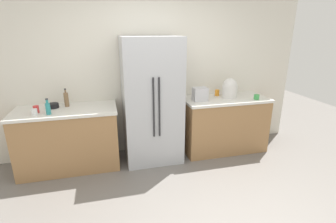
{
  "coord_description": "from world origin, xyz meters",
  "views": [
    {
      "loc": [
        -0.66,
        -2.18,
        1.97
      ],
      "look_at": [
        -0.0,
        0.43,
        1.09
      ],
      "focal_mm": 26.98,
      "sensor_mm": 36.0,
      "label": 1
    }
  ],
  "objects_px": {
    "bottle_a": "(66,99)",
    "cup_b": "(217,93)",
    "refrigerator": "(152,101)",
    "bottle_b": "(48,108)",
    "cup_d": "(36,109)",
    "cup_a": "(34,112)",
    "cup_c": "(257,97)",
    "bowl_a": "(53,106)",
    "rice_cooker": "(230,88)",
    "toaster": "(200,94)"
  },
  "relations": [
    {
      "from": "bottle_a",
      "to": "cup_b",
      "type": "xyz_separation_m",
      "value": [
        2.37,
        0.04,
        -0.06
      ]
    },
    {
      "from": "refrigerator",
      "to": "bottle_b",
      "type": "relative_size",
      "value": 8.76
    },
    {
      "from": "bottle_b",
      "to": "cup_d",
      "type": "relative_size",
      "value": 2.26
    },
    {
      "from": "cup_a",
      "to": "cup_d",
      "type": "xyz_separation_m",
      "value": [
        0.0,
        0.1,
        0.01
      ]
    },
    {
      "from": "bottle_a",
      "to": "cup_c",
      "type": "height_order",
      "value": "bottle_a"
    },
    {
      "from": "bowl_a",
      "to": "cup_b",
      "type": "bearing_deg",
      "value": 1.56
    },
    {
      "from": "bottle_b",
      "to": "cup_b",
      "type": "xyz_separation_m",
      "value": [
        2.57,
        0.36,
        -0.04
      ]
    },
    {
      "from": "refrigerator",
      "to": "bottle_b",
      "type": "distance_m",
      "value": 1.42
    },
    {
      "from": "rice_cooker",
      "to": "bowl_a",
      "type": "relative_size",
      "value": 2.03
    },
    {
      "from": "cup_a",
      "to": "bowl_a",
      "type": "distance_m",
      "value": 0.33
    },
    {
      "from": "cup_a",
      "to": "toaster",
      "type": "bearing_deg",
      "value": 3.01
    },
    {
      "from": "cup_a",
      "to": "bowl_a",
      "type": "height_order",
      "value": "cup_a"
    },
    {
      "from": "bottle_a",
      "to": "bottle_b",
      "type": "xyz_separation_m",
      "value": [
        -0.19,
        -0.32,
        -0.02
      ]
    },
    {
      "from": "bottle_b",
      "to": "cup_a",
      "type": "xyz_separation_m",
      "value": [
        -0.17,
        0.02,
        -0.05
      ]
    },
    {
      "from": "refrigerator",
      "to": "cup_b",
      "type": "xyz_separation_m",
      "value": [
        1.15,
        0.2,
        0.01
      ]
    },
    {
      "from": "cup_a",
      "to": "cup_c",
      "type": "xyz_separation_m",
      "value": [
        3.25,
        -0.03,
        -0.0
      ]
    },
    {
      "from": "bottle_a",
      "to": "cup_c",
      "type": "distance_m",
      "value": 2.9
    },
    {
      "from": "refrigerator",
      "to": "bottle_a",
      "type": "xyz_separation_m",
      "value": [
        -1.22,
        0.15,
        0.07
      ]
    },
    {
      "from": "toaster",
      "to": "cup_c",
      "type": "bearing_deg",
      "value": -9.74
    },
    {
      "from": "cup_d",
      "to": "bowl_a",
      "type": "bearing_deg",
      "value": 44.6
    },
    {
      "from": "rice_cooker",
      "to": "cup_c",
      "type": "distance_m",
      "value": 0.44
    },
    {
      "from": "bottle_a",
      "to": "cup_a",
      "type": "distance_m",
      "value": 0.48
    },
    {
      "from": "cup_b",
      "to": "cup_a",
      "type": "bearing_deg",
      "value": -172.82
    },
    {
      "from": "toaster",
      "to": "bowl_a",
      "type": "distance_m",
      "value": 2.17
    },
    {
      "from": "refrigerator",
      "to": "cup_b",
      "type": "bearing_deg",
      "value": 9.63
    },
    {
      "from": "bottle_b",
      "to": "cup_b",
      "type": "height_order",
      "value": "bottle_b"
    },
    {
      "from": "bottle_b",
      "to": "cup_c",
      "type": "bearing_deg",
      "value": -0.27
    },
    {
      "from": "cup_b",
      "to": "cup_c",
      "type": "bearing_deg",
      "value": -36.5
    },
    {
      "from": "toaster",
      "to": "cup_b",
      "type": "height_order",
      "value": "toaster"
    },
    {
      "from": "toaster",
      "to": "bottle_b",
      "type": "distance_m",
      "value": 2.18
    },
    {
      "from": "cup_b",
      "to": "cup_c",
      "type": "xyz_separation_m",
      "value": [
        0.51,
        -0.38,
        -0.01
      ]
    },
    {
      "from": "cup_c",
      "to": "bowl_a",
      "type": "distance_m",
      "value": 3.08
    },
    {
      "from": "toaster",
      "to": "cup_a",
      "type": "bearing_deg",
      "value": -176.99
    },
    {
      "from": "rice_cooker",
      "to": "cup_b",
      "type": "bearing_deg",
      "value": 130.32
    },
    {
      "from": "refrigerator",
      "to": "bowl_a",
      "type": "height_order",
      "value": "refrigerator"
    },
    {
      "from": "bottle_a",
      "to": "toaster",
      "type": "bearing_deg",
      "value": -5.19
    },
    {
      "from": "cup_b",
      "to": "cup_c",
      "type": "distance_m",
      "value": 0.63
    },
    {
      "from": "bottle_a",
      "to": "cup_a",
      "type": "xyz_separation_m",
      "value": [
        -0.36,
        -0.3,
        -0.07
      ]
    },
    {
      "from": "refrigerator",
      "to": "toaster",
      "type": "height_order",
      "value": "refrigerator"
    },
    {
      "from": "bottle_a",
      "to": "cup_c",
      "type": "xyz_separation_m",
      "value": [
        2.88,
        -0.33,
        -0.07
      ]
    },
    {
      "from": "cup_b",
      "to": "bottle_b",
      "type": "bearing_deg",
      "value": -171.96
    },
    {
      "from": "rice_cooker",
      "to": "cup_b",
      "type": "height_order",
      "value": "rice_cooker"
    },
    {
      "from": "toaster",
      "to": "cup_d",
      "type": "height_order",
      "value": "toaster"
    },
    {
      "from": "bottle_b",
      "to": "cup_b",
      "type": "relative_size",
      "value": 2.16
    },
    {
      "from": "rice_cooker",
      "to": "bottle_a",
      "type": "xyz_separation_m",
      "value": [
        -2.51,
        0.12,
        -0.04
      ]
    },
    {
      "from": "bottle_b",
      "to": "bowl_a",
      "type": "xyz_separation_m",
      "value": [
        0.01,
        0.29,
        -0.05
      ]
    },
    {
      "from": "cup_c",
      "to": "cup_a",
      "type": "bearing_deg",
      "value": 179.44
    },
    {
      "from": "cup_d",
      "to": "bottle_a",
      "type": "bearing_deg",
      "value": 29.43
    },
    {
      "from": "toaster",
      "to": "cup_a",
      "type": "distance_m",
      "value": 2.35
    },
    {
      "from": "toaster",
      "to": "cup_d",
      "type": "xyz_separation_m",
      "value": [
        -2.34,
        -0.02,
        -0.06
      ]
    }
  ]
}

